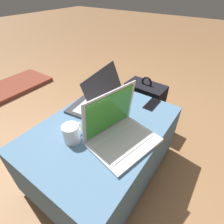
{
  "coord_description": "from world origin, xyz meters",
  "views": [
    {
      "loc": [
        -0.59,
        -0.49,
        1.1
      ],
      "look_at": [
        0.06,
        -0.03,
        0.49
      ],
      "focal_mm": 28.0,
      "sensor_mm": 36.0,
      "label": 1
    }
  ],
  "objects": [
    {
      "name": "laptop_near",
      "position": [
        -0.03,
        -0.14,
        0.47
      ],
      "size": [
        0.38,
        0.33,
        0.27
      ],
      "rotation": [
        0.0,
        0.0,
        -0.22
      ],
      "color": "silver",
      "rests_on": "ottoman"
    },
    {
      "name": "ground_plane",
      "position": [
        0.0,
        0.0,
        0.0
      ],
      "size": [
        14.0,
        14.0,
        0.0
      ],
      "primitive_type": "plane",
      "color": "olive"
    },
    {
      "name": "ottoman",
      "position": [
        0.0,
        0.0,
        0.21
      ],
      "size": [
        0.91,
        0.65,
        0.41
      ],
      "color": "#2A3D4E",
      "rests_on": "ground_plane"
    },
    {
      "name": "laptop_far",
      "position": [
        0.16,
        0.15,
        0.47
      ],
      "size": [
        0.4,
        0.3,
        0.25
      ],
      "rotation": [
        0.0,
        0.0,
        3.27
      ],
      "color": "#333338",
      "rests_on": "ottoman"
    },
    {
      "name": "cell_phone",
      "position": [
        0.37,
        -0.14,
        0.42
      ],
      "size": [
        0.15,
        0.07,
        0.01
      ],
      "rotation": [
        0.0,
        0.0,
        4.7
      ],
      "color": "black",
      "rests_on": "ottoman"
    },
    {
      "name": "coffee_mug",
      "position": [
        -0.18,
        0.06,
        0.46
      ],
      "size": [
        0.13,
        0.09,
        0.1
      ],
      "color": "white",
      "rests_on": "ottoman"
    },
    {
      "name": "backpack",
      "position": [
        0.62,
        0.02,
        0.2
      ],
      "size": [
        0.24,
        0.33,
        0.48
      ],
      "rotation": [
        0.0,
        0.0,
        1.53
      ],
      "color": "black",
      "rests_on": "ground_plane"
    }
  ]
}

